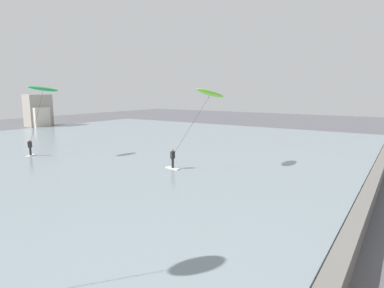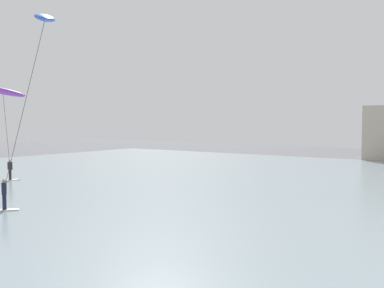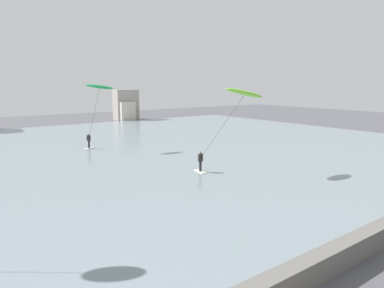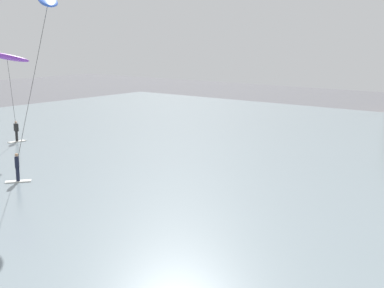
# 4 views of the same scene
# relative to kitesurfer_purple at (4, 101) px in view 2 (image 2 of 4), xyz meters

# --- Properties ---
(water_bay) EXTENTS (84.00, 52.00, 0.10)m
(water_bay) POSITION_rel_kitesurfer_purple_xyz_m (20.04, 10.12, -6.04)
(water_bay) COLOR gray
(water_bay) RESTS_ON ground
(kitesurfer_purple) EXTENTS (4.04, 4.13, 7.21)m
(kitesurfer_purple) POSITION_rel_kitesurfer_purple_xyz_m (0.00, 0.00, 0.00)
(kitesurfer_purple) COLOR silver
(kitesurfer_purple) RESTS_ON water_bay
(kitesurfer_blue) EXTENTS (3.57, 3.62, 10.47)m
(kitesurfer_blue) POSITION_rel_kitesurfer_purple_xyz_m (9.25, -3.51, 3.01)
(kitesurfer_blue) COLOR silver
(kitesurfer_blue) RESTS_ON water_bay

